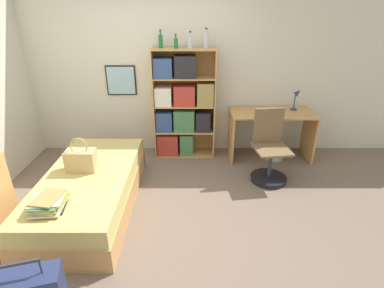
{
  "coord_description": "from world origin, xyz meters",
  "views": [
    {
      "loc": [
        0.53,
        -2.97,
        2.21
      ],
      "look_at": [
        0.54,
        0.2,
        0.75
      ],
      "focal_mm": 28.0,
      "sensor_mm": 36.0,
      "label": 1
    }
  ],
  "objects_px": {
    "bottle_green": "(160,41)",
    "waste_bin": "(274,151)",
    "book_stack_on_bed": "(49,203)",
    "bookcase": "(181,107)",
    "desk_chair": "(268,158)",
    "desk": "(270,126)",
    "desk_lamp": "(296,96)",
    "bottle_brown": "(175,43)",
    "bottle_blue": "(205,40)",
    "bed": "(90,190)",
    "handbag": "(80,160)",
    "bottle_clear": "(189,42)"
  },
  "relations": [
    {
      "from": "bed",
      "to": "bookcase",
      "type": "relative_size",
      "value": 1.2
    },
    {
      "from": "handbag",
      "to": "desk_chair",
      "type": "relative_size",
      "value": 0.41
    },
    {
      "from": "bookcase",
      "to": "bottle_blue",
      "type": "xyz_separation_m",
      "value": [
        0.37,
        0.03,
        0.98
      ]
    },
    {
      "from": "bed",
      "to": "handbag",
      "type": "distance_m",
      "value": 0.38
    },
    {
      "from": "bottle_green",
      "to": "desk_chair",
      "type": "distance_m",
      "value": 2.25
    },
    {
      "from": "book_stack_on_bed",
      "to": "bookcase",
      "type": "bearing_deg",
      "value": 60.61
    },
    {
      "from": "book_stack_on_bed",
      "to": "bookcase",
      "type": "relative_size",
      "value": 0.24
    },
    {
      "from": "bottle_clear",
      "to": "desk_chair",
      "type": "xyz_separation_m",
      "value": [
        1.08,
        -0.77,
        -1.44
      ]
    },
    {
      "from": "bookcase",
      "to": "bottle_clear",
      "type": "bearing_deg",
      "value": -7.07
    },
    {
      "from": "desk",
      "to": "waste_bin",
      "type": "height_order",
      "value": "desk"
    },
    {
      "from": "bed",
      "to": "bookcase",
      "type": "distance_m",
      "value": 1.86
    },
    {
      "from": "desk_chair",
      "to": "waste_bin",
      "type": "relative_size",
      "value": 3.64
    },
    {
      "from": "bottle_green",
      "to": "bottle_clear",
      "type": "xyz_separation_m",
      "value": [
        0.42,
        -0.06,
        -0.01
      ]
    },
    {
      "from": "bottle_brown",
      "to": "waste_bin",
      "type": "bearing_deg",
      "value": -6.51
    },
    {
      "from": "desk_chair",
      "to": "bookcase",
      "type": "bearing_deg",
      "value": 147.31
    },
    {
      "from": "handbag",
      "to": "bookcase",
      "type": "xyz_separation_m",
      "value": [
        1.12,
        1.36,
        0.2
      ]
    },
    {
      "from": "desk",
      "to": "desk_lamp",
      "type": "xyz_separation_m",
      "value": [
        0.37,
        0.12,
        0.45
      ]
    },
    {
      "from": "desk_chair",
      "to": "waste_bin",
      "type": "xyz_separation_m",
      "value": [
        0.25,
        0.61,
        -0.19
      ]
    },
    {
      "from": "waste_bin",
      "to": "desk_chair",
      "type": "bearing_deg",
      "value": -112.44
    },
    {
      "from": "desk_lamp",
      "to": "bottle_blue",
      "type": "bearing_deg",
      "value": 178.98
    },
    {
      "from": "bottle_clear",
      "to": "desk_lamp",
      "type": "relative_size",
      "value": 0.69
    },
    {
      "from": "handbag",
      "to": "desk_chair",
      "type": "height_order",
      "value": "desk_chair"
    },
    {
      "from": "bookcase",
      "to": "bottle_green",
      "type": "bearing_deg",
      "value": 171.38
    },
    {
      "from": "bed",
      "to": "desk_lamp",
      "type": "distance_m",
      "value": 3.24
    },
    {
      "from": "book_stack_on_bed",
      "to": "bookcase",
      "type": "height_order",
      "value": "bookcase"
    },
    {
      "from": "bed",
      "to": "book_stack_on_bed",
      "type": "relative_size",
      "value": 4.99
    },
    {
      "from": "book_stack_on_bed",
      "to": "desk",
      "type": "bearing_deg",
      "value": 37.69
    },
    {
      "from": "bed",
      "to": "bottle_clear",
      "type": "height_order",
      "value": "bottle_clear"
    },
    {
      "from": "handbag",
      "to": "desk_chair",
      "type": "bearing_deg",
      "value": 13.87
    },
    {
      "from": "bookcase",
      "to": "bottle_brown",
      "type": "xyz_separation_m",
      "value": [
        -0.06,
        0.0,
        0.95
      ]
    },
    {
      "from": "handbag",
      "to": "desk_lamp",
      "type": "xyz_separation_m",
      "value": [
        2.88,
        1.37,
        0.38
      ]
    },
    {
      "from": "handbag",
      "to": "desk_chair",
      "type": "distance_m",
      "value": 2.43
    },
    {
      "from": "book_stack_on_bed",
      "to": "bottle_clear",
      "type": "xyz_separation_m",
      "value": [
        1.32,
        2.08,
        1.23
      ]
    },
    {
      "from": "bed",
      "to": "bottle_brown",
      "type": "height_order",
      "value": "bottle_brown"
    },
    {
      "from": "book_stack_on_bed",
      "to": "desk_lamp",
      "type": "relative_size",
      "value": 1.18
    },
    {
      "from": "desk",
      "to": "desk_chair",
      "type": "height_order",
      "value": "desk_chair"
    },
    {
      "from": "bed",
      "to": "desk_lamp",
      "type": "bearing_deg",
      "value": 27.21
    },
    {
      "from": "waste_bin",
      "to": "bottle_brown",
      "type": "bearing_deg",
      "value": 173.49
    },
    {
      "from": "bottle_clear",
      "to": "desk",
      "type": "relative_size",
      "value": 0.18
    },
    {
      "from": "handbag",
      "to": "bottle_brown",
      "type": "height_order",
      "value": "bottle_brown"
    },
    {
      "from": "book_stack_on_bed",
      "to": "bottle_brown",
      "type": "distance_m",
      "value": 2.67
    },
    {
      "from": "book_stack_on_bed",
      "to": "desk_chair",
      "type": "bearing_deg",
      "value": 28.66
    },
    {
      "from": "bottle_clear",
      "to": "waste_bin",
      "type": "bearing_deg",
      "value": -6.68
    },
    {
      "from": "handbag",
      "to": "waste_bin",
      "type": "relative_size",
      "value": 1.51
    },
    {
      "from": "bottle_clear",
      "to": "desk",
      "type": "bearing_deg",
      "value": -4.43
    },
    {
      "from": "bookcase",
      "to": "desk_chair",
      "type": "bearing_deg",
      "value": -32.69
    },
    {
      "from": "bottle_green",
      "to": "waste_bin",
      "type": "bearing_deg",
      "value": -7.02
    },
    {
      "from": "bed",
      "to": "desk_chair",
      "type": "relative_size",
      "value": 2.03
    },
    {
      "from": "bottle_blue",
      "to": "desk_chair",
      "type": "xyz_separation_m",
      "value": [
        0.86,
        -0.81,
        -1.46
      ]
    },
    {
      "from": "handbag",
      "to": "bottle_green",
      "type": "distance_m",
      "value": 2.01
    }
  ]
}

